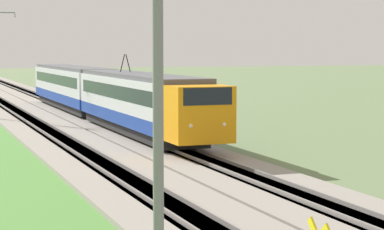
{
  "coord_description": "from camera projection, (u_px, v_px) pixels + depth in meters",
  "views": [
    {
      "loc": [
        -7.37,
        7.44,
        5.2
      ],
      "look_at": [
        25.07,
        -4.58,
        2.15
      ],
      "focal_mm": 70.0,
      "sensor_mm": 36.0,
      "label": 1
    }
  ],
  "objects": [
    {
      "name": "catenary_mast_near",
      "position": [
        161.0,
        80.0,
        14.9
      ],
      "size": [
        0.22,
        2.56,
        8.9
      ],
      "color": "slate",
      "rests_on": "ground"
    },
    {
      "name": "track_main",
      "position": [
        21.0,
        116.0,
        56.6
      ],
      "size": [
        240.0,
        1.57,
        0.45
      ],
      "color": "#4C4238",
      "rests_on": "ground"
    },
    {
      "name": "passenger_train",
      "position": [
        100.0,
        91.0,
        51.94
      ],
      "size": [
        40.38,
        2.89,
        4.9
      ],
      "rotation": [
        0.0,
        0.0,
        3.14
      ],
      "color": "orange",
      "rests_on": "ground"
    },
    {
      "name": "ballast_adjacent",
      "position": [
        81.0,
        114.0,
        58.19
      ],
      "size": [
        240.0,
        4.4,
        0.3
      ],
      "color": "gray",
      "rests_on": "ground"
    },
    {
      "name": "track_adjacent",
      "position": [
        81.0,
        114.0,
        58.19
      ],
      "size": [
        240.0,
        1.57,
        0.45
      ],
      "color": "#4C4238",
      "rests_on": "ground"
    },
    {
      "name": "ballast_main",
      "position": [
        21.0,
        116.0,
        56.6
      ],
      "size": [
        240.0,
        4.4,
        0.3
      ],
      "color": "gray",
      "rests_on": "ground"
    }
  ]
}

